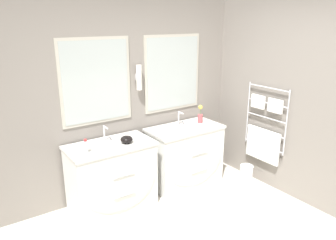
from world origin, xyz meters
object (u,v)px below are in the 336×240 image
amenity_bowl (127,139)px  flower_vase (200,115)px  vanity_left (113,176)px  waste_bin (246,175)px  vanity_right (186,156)px  toiletry_bottle (86,147)px

amenity_bowl → flower_vase: 1.25m
vanity_left → waste_bin: vanity_left is taller
vanity_right → amenity_bowl: bearing=-177.3°
vanity_right → amenity_bowl: 1.04m
vanity_right → flower_vase: size_ratio=3.96×
vanity_right → waste_bin: bearing=-38.5°
vanity_left → vanity_right: bearing=0.0°
flower_vase → toiletry_bottle: bearing=-175.7°
amenity_bowl → waste_bin: (1.60, -0.49, -0.72)m
toiletry_bottle → waste_bin: bearing=-12.7°
vanity_left → flower_vase: 1.52m
toiletry_bottle → amenity_bowl: (0.51, 0.01, -0.03)m
vanity_left → toiletry_bottle: bearing=-170.3°
vanity_left → toiletry_bottle: (-0.33, -0.06, 0.48)m
waste_bin → toiletry_bottle: bearing=167.3°
vanity_left → waste_bin: size_ratio=3.53×
vanity_left → flower_vase: flower_vase is taller
vanity_right → amenity_bowl: amenity_bowl is taller
toiletry_bottle → amenity_bowl: bearing=1.3°
amenity_bowl → waste_bin: size_ratio=0.51×
vanity_right → toiletry_bottle: toiletry_bottle is taller
vanity_left → flower_vase: size_ratio=3.96×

